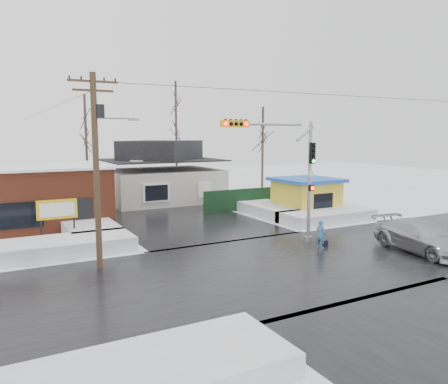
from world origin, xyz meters
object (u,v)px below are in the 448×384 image
utility_pole (97,160)px  marquee_sign (57,211)px  kiosk (306,196)px  pedestrian (321,234)px  car (421,237)px  traffic_signal (288,165)px

utility_pole → marquee_sign: size_ratio=3.53×
kiosk → pedestrian: size_ratio=2.91×
utility_pole → car: size_ratio=1.59×
traffic_signal → kiosk: (7.07, 7.03, -3.08)m
marquee_sign → traffic_signal: bearing=-29.7°
marquee_sign → car: bearing=-33.9°
pedestrian → car: car is taller
pedestrian → car: 5.25m
kiosk → car: bearing=-98.4°
traffic_signal → marquee_sign: (-11.43, 6.53, -2.62)m
marquee_sign → car: size_ratio=0.45×
traffic_signal → kiosk: size_ratio=1.52×
marquee_sign → kiosk: bearing=1.6°
kiosk → utility_pole: bearing=-159.6°
car → traffic_signal: bearing=145.6°
utility_pole → marquee_sign: utility_pole is taller
car → kiosk: bearing=88.7°
kiosk → pedestrian: bearing=-124.6°
traffic_signal → kiosk: bearing=44.8°
utility_pole → kiosk: 18.95m
marquee_sign → pedestrian: bearing=-32.8°
traffic_signal → car: size_ratio=1.24×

